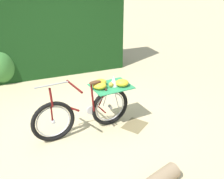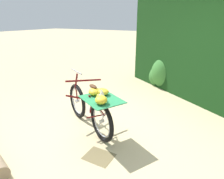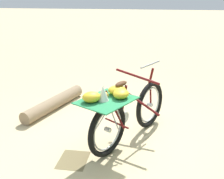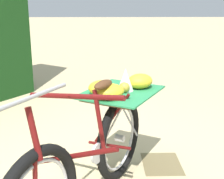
# 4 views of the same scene
# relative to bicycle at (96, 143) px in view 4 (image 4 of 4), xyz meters

# --- Properties ---
(bicycle) EXTENTS (1.70, 1.13, 1.03)m
(bicycle) POSITION_rel_bicycle_xyz_m (0.00, 0.00, 0.00)
(bicycle) COLOR black
(bicycle) RESTS_ON ground_plane
(leaf_litter_patch) EXTENTS (0.44, 0.36, 0.01)m
(leaf_litter_patch) POSITION_rel_bicycle_xyz_m (-0.55, 0.61, -0.49)
(leaf_litter_patch) COLOR olive
(leaf_litter_patch) RESTS_ON ground_plane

